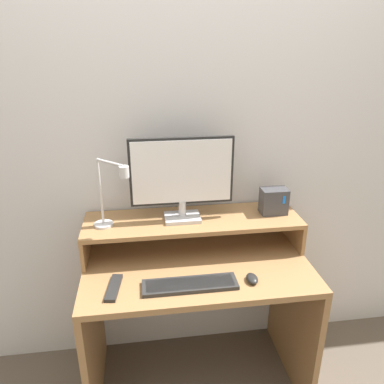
% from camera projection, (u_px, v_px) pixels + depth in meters
% --- Properties ---
extents(wall_back, '(6.00, 0.05, 2.50)m').
position_uv_depth(wall_back, '(188.00, 144.00, 1.93)').
color(wall_back, silver).
rests_on(wall_back, ground_plane).
extents(desk, '(1.08, 0.61, 0.75)m').
position_uv_depth(desk, '(197.00, 302.00, 1.89)').
color(desk, olive).
rests_on(desk, ground_plane).
extents(monitor_shelf, '(1.08, 0.31, 0.17)m').
position_uv_depth(monitor_shelf, '(193.00, 223.00, 1.89)').
color(monitor_shelf, olive).
rests_on(monitor_shelf, desk).
extents(monitor, '(0.50, 0.13, 0.42)m').
position_uv_depth(monitor, '(182.00, 176.00, 1.79)').
color(monitor, '#BCBCC1').
rests_on(monitor, monitor_shelf).
extents(desk_lamp, '(0.19, 0.18, 0.34)m').
position_uv_depth(desk_lamp, '(110.00, 196.00, 1.71)').
color(desk_lamp, silver).
rests_on(desk_lamp, monitor_shelf).
extents(router_dock, '(0.13, 0.09, 0.13)m').
position_uv_depth(router_dock, '(274.00, 201.00, 1.92)').
color(router_dock, '#3D3D42').
rests_on(router_dock, monitor_shelf).
extents(keyboard, '(0.42, 0.11, 0.02)m').
position_uv_depth(keyboard, '(190.00, 284.00, 1.63)').
color(keyboard, '#282828').
rests_on(keyboard, desk).
extents(mouse, '(0.05, 0.08, 0.03)m').
position_uv_depth(mouse, '(252.00, 278.00, 1.67)').
color(mouse, black).
rests_on(mouse, desk).
extents(remote_control, '(0.07, 0.19, 0.02)m').
position_uv_depth(remote_control, '(114.00, 288.00, 1.62)').
color(remote_control, black).
rests_on(remote_control, desk).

